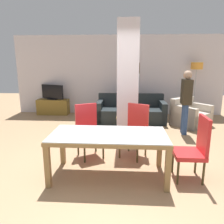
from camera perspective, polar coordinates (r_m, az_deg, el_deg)
The scene contains 15 objects.
ground_plane at distance 3.76m, azimuth -0.84°, elevation -16.24°, with size 18.00×18.00×0.00m, color #A5815C.
back_wall at distance 7.69m, azimuth 1.68°, elevation 9.52°, with size 7.20×0.09×2.70m.
divider_pillar at distance 4.84m, azimuth 4.10°, elevation 7.29°, with size 0.46×0.29×2.70m.
dining_table at distance 3.50m, azimuth -0.87°, elevation -7.84°, with size 1.84×0.88×0.73m.
dining_chair_far_right at distance 4.31m, azimuth 6.08°, elevation -4.48°, with size 0.62×0.62×1.03m.
dining_chair_far_left at distance 4.31m, azimuth -6.18°, elevation -4.49°, with size 0.63×0.63×1.03m.
dining_chair_head_right at distance 3.68m, azimuth 20.80°, elevation -8.48°, with size 0.46×0.46×1.03m.
sofa at distance 6.83m, azimuth 4.94°, elevation -0.06°, with size 2.07×0.91×0.83m.
armchair at distance 6.79m, azimuth 19.65°, elevation -0.93°, with size 1.25×1.24×0.78m.
coffee_table at distance 5.84m, azimuth 4.60°, elevation -3.01°, with size 0.70×0.48×0.42m.
bottle at distance 5.74m, azimuth 6.00°, elevation -0.22°, with size 0.07×0.07×0.26m.
tv_stand at distance 7.97m, azimuth -15.08°, elevation 1.32°, with size 1.08×0.40×0.53m.
tv_screen at distance 7.88m, azimuth -15.31°, elevation 4.98°, with size 0.84×0.38×0.51m.
floor_lamp at distance 7.67m, azimuth 21.20°, elevation 9.99°, with size 0.37×0.37×1.80m.
standing_person at distance 5.81m, azimuth 18.76°, elevation 3.41°, with size 0.24×0.39×1.62m.
Camera 1 is at (0.26, -3.26, 1.85)m, focal length 35.00 mm.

